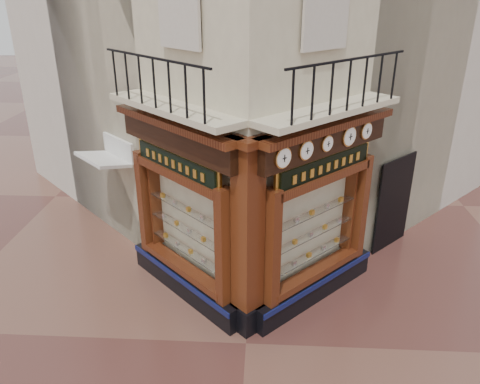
# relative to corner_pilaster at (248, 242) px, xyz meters

# --- Properties ---
(ground) EXTENTS (80.00, 80.00, 0.00)m
(ground) POSITION_rel_corner_pilaster_xyz_m (0.00, -0.50, -1.95)
(ground) COLOR #4F2A25
(ground) RESTS_ON ground
(neighbour_left) EXTENTS (11.31, 11.31, 11.00)m
(neighbour_left) POSITION_rel_corner_pilaster_xyz_m (-2.47, 8.13, 3.55)
(neighbour_left) COLOR beige
(neighbour_left) RESTS_ON ground
(neighbour_right) EXTENTS (11.31, 11.31, 11.00)m
(neighbour_right) POSITION_rel_corner_pilaster_xyz_m (2.47, 8.13, 3.55)
(neighbour_right) COLOR beige
(neighbour_right) RESTS_ON ground
(shopfront_left) EXTENTS (2.86, 2.86, 3.98)m
(shopfront_left) POSITION_rel_corner_pilaster_xyz_m (-1.41, 1.07, 0.03)
(shopfront_left) COLOR black
(shopfront_left) RESTS_ON ground
(shopfront_right) EXTENTS (2.86, 2.86, 3.98)m
(shopfront_right) POSITION_rel_corner_pilaster_xyz_m (1.41, 1.07, 0.03)
(shopfront_right) COLOR black
(shopfront_right) RESTS_ON ground
(corner_pilaster) EXTENTS (0.85, 0.85, 3.98)m
(corner_pilaster) POSITION_rel_corner_pilaster_xyz_m (0.00, 0.00, 0.00)
(corner_pilaster) COLOR black
(corner_pilaster) RESTS_ON ground
(balcony) EXTENTS (5.94, 2.97, 1.03)m
(balcony) POSITION_rel_corner_pilaster_xyz_m (0.00, 0.99, 2.27)
(balcony) COLOR beige
(balcony) RESTS_ON ground
(clock_a) EXTENTS (0.31, 0.31, 0.39)m
(clock_a) POSITION_rel_corner_pilaster_xyz_m (0.59, -0.01, 1.67)
(clock_a) COLOR #BF873F
(clock_a) RESTS_ON ground
(clock_b) EXTENTS (0.30, 0.30, 0.37)m
(clock_b) POSITION_rel_corner_pilaster_xyz_m (1.01, 0.41, 1.67)
(clock_b) COLOR #BF873F
(clock_b) RESTS_ON ground
(clock_c) EXTENTS (0.26, 0.26, 0.32)m
(clock_c) POSITION_rel_corner_pilaster_xyz_m (1.43, 0.83, 1.67)
(clock_c) COLOR #BF873F
(clock_c) RESTS_ON ground
(clock_d) EXTENTS (0.33, 0.33, 0.41)m
(clock_d) POSITION_rel_corner_pilaster_xyz_m (1.91, 1.31, 1.67)
(clock_d) COLOR #BF873F
(clock_d) RESTS_ON ground
(clock_e) EXTENTS (0.29, 0.29, 0.36)m
(clock_e) POSITION_rel_corner_pilaster_xyz_m (2.32, 1.71, 1.67)
(clock_e) COLOR #BF873F
(clock_e) RESTS_ON ground
(awning) EXTENTS (1.58, 1.58, 0.24)m
(awning) POSITION_rel_corner_pilaster_xyz_m (-3.65, 2.94, -1.95)
(awning) COLOR silver
(awning) RESTS_ON ground
(signboard_left) EXTENTS (1.97, 1.97, 0.53)m
(signboard_left) POSITION_rel_corner_pilaster_xyz_m (-1.46, 1.01, 1.15)
(signboard_left) COLOR #EEB846
(signboard_left) RESTS_ON ground
(signboard_right) EXTENTS (2.01, 2.01, 0.54)m
(signboard_right) POSITION_rel_corner_pilaster_xyz_m (1.46, 1.01, 1.15)
(signboard_right) COLOR #EEB846
(signboard_right) RESTS_ON ground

